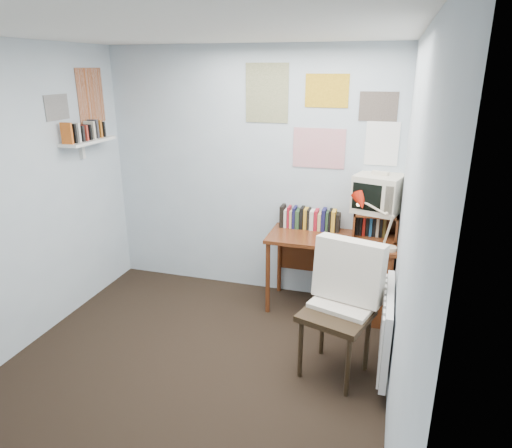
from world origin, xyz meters
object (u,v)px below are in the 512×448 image
at_px(desk_chair, 336,315).
at_px(desk_lamp, 392,228).
at_px(tv_riser, 376,225).
at_px(wall_shelf, 88,141).
at_px(radiator, 387,328).
at_px(desk, 358,274).
at_px(crt_tv, 379,192).

height_order(desk_chair, desk_lamp, desk_lamp).
xyz_separation_m(desk_lamp, tv_riser, (-0.15, 0.29, -0.08)).
bearing_deg(desk_lamp, wall_shelf, -170.17).
bearing_deg(desk_chair, radiator, 30.78).
relative_size(tv_riser, radiator, 0.50).
bearing_deg(desk, desk_chair, -94.97).
bearing_deg(tv_riser, desk, -137.04).
distance_m(crt_tv, radiator, 1.33).
distance_m(tv_riser, crt_tv, 0.32).
height_order(radiator, wall_shelf, wall_shelf).
bearing_deg(crt_tv, desk, -116.39).
xyz_separation_m(desk_lamp, radiator, (0.02, -0.75, -0.55)).
distance_m(desk_lamp, crt_tv, 0.42).
xyz_separation_m(desk, crt_tv, (0.12, 0.13, 0.80)).
bearing_deg(radiator, wall_shelf, 169.11).
relative_size(crt_tv, radiator, 0.50).
distance_m(desk_lamp, radiator, 0.93).
xyz_separation_m(desk_chair, desk_lamp, (0.35, 0.83, 0.45)).
relative_size(desk_chair, radiator, 1.29).
bearing_deg(crt_tv, radiator, -65.00).
bearing_deg(tv_riser, crt_tv, 89.99).
height_order(desk_lamp, crt_tv, crt_tv).
distance_m(desk, tv_riser, 0.51).
relative_size(tv_riser, wall_shelf, 0.65).
bearing_deg(crt_tv, wall_shelf, -153.38).
bearing_deg(desk_lamp, desk, 151.04).
bearing_deg(desk_chair, wall_shelf, -176.40).
bearing_deg(desk_chair, crt_tv, 97.72).
height_order(desk, radiator, desk).
bearing_deg(desk, crt_tv, 47.72).
distance_m(desk_chair, radiator, 0.40).
relative_size(radiator, wall_shelf, 1.29).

